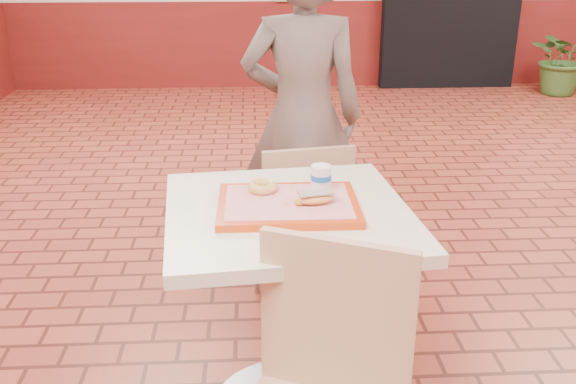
{
  "coord_description": "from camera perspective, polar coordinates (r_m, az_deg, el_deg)",
  "views": [
    {
      "loc": [
        -1.16,
        -2.77,
        1.69
      ],
      "look_at": [
        -1.04,
        -0.81,
        0.91
      ],
      "focal_mm": 40.0,
      "sensor_mm": 36.0,
      "label": 1
    }
  ],
  "objects": [
    {
      "name": "paper_cup",
      "position": [
        2.2,
        2.96,
        1.26
      ],
      "size": [
        0.07,
        0.07,
        0.09
      ],
      "rotation": [
        0.0,
        0.0,
        -0.43
      ],
      "color": "white",
      "rests_on": "serving_tray"
    },
    {
      "name": "wainscot_band",
      "position": [
        3.22,
        17.95,
        -1.03
      ],
      "size": [
        8.0,
        10.0,
        1.0
      ],
      "color": "maroon",
      "rests_on": "ground"
    },
    {
      "name": "long_john_donut",
      "position": [
        2.09,
        2.4,
        -0.55
      ],
      "size": [
        0.14,
        0.09,
        0.04
      ],
      "rotation": [
        0.0,
        0.0,
        0.2
      ],
      "color": "#E98844",
      "rests_on": "serving_tray"
    },
    {
      "name": "chair_main_back",
      "position": [
        2.92,
        1.27,
        -2.69
      ],
      "size": [
        0.46,
        0.46,
        0.87
      ],
      "rotation": [
        0.0,
        0.0,
        3.31
      ],
      "color": "tan",
      "rests_on": "ground"
    },
    {
      "name": "customer",
      "position": [
        3.25,
        1.3,
        6.62
      ],
      "size": [
        0.64,
        0.44,
        1.69
      ],
      "primitive_type": "imported",
      "rotation": [
        0.0,
        0.0,
        3.07
      ],
      "color": "#62554C",
      "rests_on": "ground"
    },
    {
      "name": "ring_donut",
      "position": [
        2.2,
        -2.28,
        0.48
      ],
      "size": [
        0.11,
        0.11,
        0.03
      ],
      "primitive_type": "torus",
      "rotation": [
        0.0,
        0.0,
        0.04
      ],
      "color": "gold",
      "rests_on": "serving_tray"
    },
    {
      "name": "potted_plant",
      "position": [
        8.1,
        23.27,
        10.96
      ],
      "size": [
        0.96,
        0.91,
        0.84
      ],
      "primitive_type": "imported",
      "rotation": [
        0.0,
        0.0,
        0.43
      ],
      "color": "#345C24",
      "rests_on": "ground"
    },
    {
      "name": "serving_tray",
      "position": [
        2.13,
        0.0,
        -1.15
      ],
      "size": [
        0.46,
        0.36,
        0.03
      ],
      "rotation": [
        0.0,
        0.0,
        -0.01
      ],
      "color": "#C5390E",
      "rests_on": "main_table"
    },
    {
      "name": "main_table",
      "position": [
        2.26,
        0.0,
        -7.97
      ],
      "size": [
        0.8,
        0.8,
        0.85
      ],
      "rotation": [
        0.0,
        0.0,
        0.1
      ],
      "color": "beige",
      "rests_on": "ground"
    }
  ]
}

